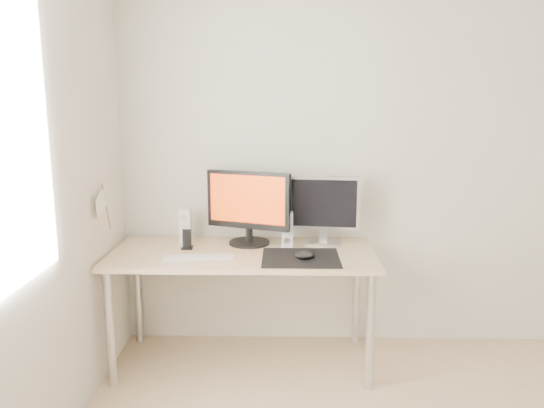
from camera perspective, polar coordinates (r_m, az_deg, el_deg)
name	(u,v)px	position (r m, az deg, el deg)	size (l,w,h in m)	color
wall_back	(388,160)	(3.55, 12.39, 4.68)	(3.50, 3.50, 0.00)	silver
mousepad	(301,258)	(3.11, 3.12, -5.79)	(0.45, 0.40, 0.00)	black
mouse	(304,256)	(3.07, 3.51, -5.55)	(0.12, 0.07, 0.04)	black
desk	(243,264)	(3.26, -3.17, -6.44)	(1.60, 0.70, 0.73)	#D1B587
main_monitor	(248,205)	(3.33, -2.55, -0.12)	(0.53, 0.33, 0.47)	black
second_monitor	(324,207)	(3.36, 5.60, -0.28)	(0.45, 0.18, 0.43)	silver
speaker_left	(186,226)	(3.44, -9.28, -2.35)	(0.07, 0.08, 0.22)	white
speaker_right	(287,229)	(3.32, 1.65, -2.72)	(0.07, 0.08, 0.22)	silver
keyboard	(199,258)	(3.11, -7.83, -5.75)	(0.43, 0.16, 0.02)	silver
phone_dock	(187,243)	(3.32, -9.11, -4.15)	(0.07, 0.06, 0.12)	black
pennant	(103,204)	(3.18, -17.76, -0.03)	(0.01, 0.23, 0.29)	#A57F54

